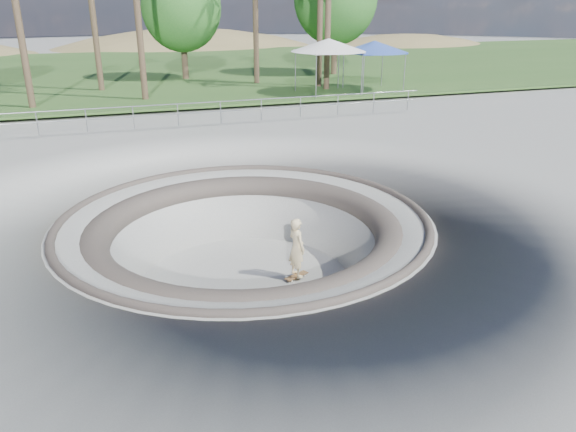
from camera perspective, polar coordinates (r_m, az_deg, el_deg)
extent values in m
plane|color=#A5A6A0|center=(15.50, -4.48, -0.30)|extent=(180.00, 180.00, 0.00)
torus|color=#A5A6A0|center=(16.34, -4.28, -6.83)|extent=(14.00, 14.00, 4.00)
cylinder|color=#A5A6A0|center=(16.32, -4.29, -6.68)|extent=(6.60, 6.60, 0.10)
torus|color=#4B443C|center=(15.51, -4.48, -0.36)|extent=(10.24, 10.24, 0.24)
torus|color=#4B443C|center=(15.67, -4.43, -1.83)|extent=(8.91, 8.91, 0.81)
cube|color=#305421|center=(48.44, -14.98, 14.08)|extent=(180.00, 36.00, 0.12)
ellipsoid|color=olive|center=(76.10, -9.95, 10.68)|extent=(61.60, 44.00, 28.60)
ellipsoid|color=olive|center=(77.19, 11.65, 12.59)|extent=(42.00, 30.00, 19.50)
cylinder|color=gray|center=(26.62, -11.19, 11.10)|extent=(25.00, 0.05, 0.05)
cylinder|color=gray|center=(26.70, -11.12, 10.15)|extent=(25.00, 0.05, 0.05)
cube|color=olive|center=(16.34, 0.87, -6.08)|extent=(0.81, 0.52, 0.02)
cylinder|color=silver|center=(16.36, 0.87, -6.19)|extent=(0.10, 0.16, 0.03)
cylinder|color=silver|center=(16.36, 0.87, -6.19)|extent=(0.10, 0.16, 0.03)
cylinder|color=beige|center=(16.36, 0.87, -6.21)|extent=(0.07, 0.05, 0.06)
cylinder|color=beige|center=(16.36, 0.87, -6.21)|extent=(0.07, 0.05, 0.06)
cylinder|color=beige|center=(16.36, 0.87, -6.21)|extent=(0.07, 0.05, 0.06)
cylinder|color=beige|center=(16.36, 0.87, -6.21)|extent=(0.07, 0.05, 0.06)
imported|color=beige|center=(15.95, 0.89, -3.24)|extent=(0.56, 0.72, 1.76)
cylinder|color=gray|center=(33.02, 2.63, 13.87)|extent=(0.06, 0.06, 2.35)
cylinder|color=gray|center=(34.21, 7.44, 13.98)|extent=(0.06, 0.06, 2.35)
cylinder|color=gray|center=(35.80, 0.85, 14.46)|extent=(0.06, 0.06, 2.35)
cylinder|color=gray|center=(36.90, 5.37, 14.58)|extent=(0.06, 0.06, 2.35)
cube|color=white|center=(34.82, 4.13, 16.34)|extent=(3.41, 3.41, 0.08)
cone|color=white|center=(34.79, 4.15, 16.95)|extent=(6.32, 6.32, 0.75)
cylinder|color=gray|center=(34.63, 7.60, 13.93)|extent=(0.06, 0.06, 2.19)
cylinder|color=gray|center=(35.94, 11.72, 13.95)|extent=(0.06, 0.06, 2.19)
cylinder|color=gray|center=(37.13, 5.66, 14.49)|extent=(0.06, 0.06, 2.19)
cylinder|color=gray|center=(38.36, 9.59, 14.52)|extent=(0.06, 0.06, 2.19)
cube|color=#3151B1|center=(36.37, 8.75, 16.11)|extent=(3.05, 3.05, 0.08)
cone|color=#3151B1|center=(36.34, 8.78, 16.66)|extent=(5.91, 5.91, 0.70)
cylinder|color=brown|center=(32.81, -25.73, 17.59)|extent=(0.36, 0.36, 9.07)
cylinder|color=brown|center=(37.72, -19.19, 18.62)|extent=(0.36, 0.36, 9.01)
cylinder|color=brown|center=(39.20, -3.31, 19.28)|extent=(0.36, 0.36, 8.38)
cylinder|color=brown|center=(36.46, 4.09, 19.66)|extent=(0.36, 0.36, 9.06)
cylinder|color=brown|center=(37.68, 3.29, 20.41)|extent=(0.36, 0.36, 9.97)
cylinder|color=brown|center=(42.04, -10.53, 16.53)|extent=(0.44, 0.44, 4.60)
ellipsoid|color=#236824|center=(41.92, -10.79, 20.11)|extent=(5.50, 5.00, 6.00)
cylinder|color=brown|center=(44.18, 4.76, 17.40)|extent=(0.44, 0.44, 5.20)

